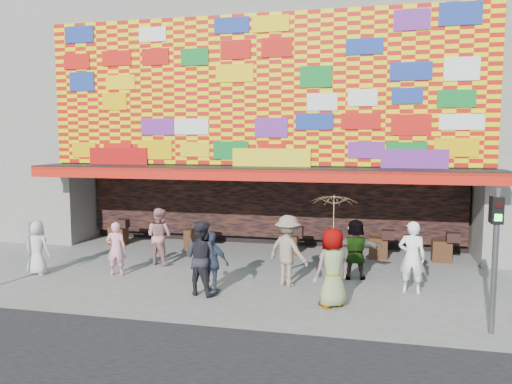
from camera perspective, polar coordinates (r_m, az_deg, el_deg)
ground at (r=13.37m, az=-3.79°, el=-11.19°), size 90.00×90.00×0.00m
shop_building at (r=20.75m, az=2.76°, el=9.61°), size 15.20×9.40×10.00m
neighbor_left at (r=26.31m, az=-26.88°, el=9.91°), size 11.00×8.00×12.00m
signal_right at (r=11.19m, az=25.71°, el=-5.41°), size 0.22×0.20×3.00m
ped_a at (r=16.02m, az=-23.77°, el=-5.82°), size 0.81×0.56×1.60m
ped_b at (r=15.17m, az=-15.69°, el=-6.25°), size 0.65×0.50×1.57m
ped_c at (r=12.89m, az=-6.31°, el=-7.47°), size 1.07×0.92×1.91m
ped_d at (r=13.58m, az=3.69°, el=-6.70°), size 1.44×1.24×1.93m
ped_e at (r=12.97m, az=-5.03°, el=-8.08°), size 1.00×0.57×1.60m
ped_f at (r=14.48m, az=11.29°, el=-6.41°), size 1.66×0.73×1.73m
ped_g at (r=12.04m, az=8.74°, el=-8.54°), size 1.09×1.05×1.89m
ped_h at (r=13.54m, az=17.39°, el=-7.12°), size 0.72×0.51×1.88m
ped_i at (r=16.13m, az=-11.00°, el=-4.97°), size 1.02×0.88×1.80m
parasol at (r=11.79m, az=8.84°, el=-2.65°), size 1.29×1.31×1.94m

